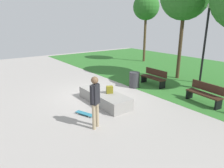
{
  "coord_description": "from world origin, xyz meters",
  "views": [
    {
      "loc": [
        8.17,
        -5.13,
        3.48
      ],
      "look_at": [
        1.1,
        0.05,
        0.81
      ],
      "focal_mm": 32.64,
      "sensor_mm": 36.0,
      "label": 1
    }
  ],
  "objects_px": {
    "skater_performing_trick": "(95,98)",
    "park_bench_by_oak": "(154,77)",
    "tree_young_birch": "(146,7)",
    "lamp_post": "(206,37)",
    "concrete_ledge": "(104,98)",
    "skateboard_by_ledge": "(85,114)",
    "backpack_on_ledge": "(110,90)",
    "park_bench_near_path": "(205,93)",
    "trash_bin": "(134,80)"
  },
  "relations": [
    {
      "from": "skater_performing_trick",
      "to": "park_bench_by_oak",
      "type": "bearing_deg",
      "value": 112.95
    },
    {
      "from": "tree_young_birch",
      "to": "lamp_post",
      "type": "height_order",
      "value": "tree_young_birch"
    },
    {
      "from": "concrete_ledge",
      "to": "park_bench_by_oak",
      "type": "xyz_separation_m",
      "value": [
        -0.57,
        3.82,
        0.23
      ]
    },
    {
      "from": "skateboard_by_ledge",
      "to": "concrete_ledge",
      "type": "bearing_deg",
      "value": 113.75
    },
    {
      "from": "concrete_ledge",
      "to": "backpack_on_ledge",
      "type": "distance_m",
      "value": 0.49
    },
    {
      "from": "park_bench_near_path",
      "to": "tree_young_birch",
      "type": "bearing_deg",
      "value": 150.07
    },
    {
      "from": "skateboard_by_ledge",
      "to": "trash_bin",
      "type": "distance_m",
      "value": 4.26
    },
    {
      "from": "park_bench_by_oak",
      "to": "skater_performing_trick",
      "type": "bearing_deg",
      "value": -67.05
    },
    {
      "from": "skateboard_by_ledge",
      "to": "tree_young_birch",
      "type": "height_order",
      "value": "tree_young_birch"
    },
    {
      "from": "skateboard_by_ledge",
      "to": "lamp_post",
      "type": "bearing_deg",
      "value": 88.82
    },
    {
      "from": "concrete_ledge",
      "to": "trash_bin",
      "type": "xyz_separation_m",
      "value": [
        -0.92,
        2.64,
        0.18
      ]
    },
    {
      "from": "trash_bin",
      "to": "skater_performing_trick",
      "type": "bearing_deg",
      "value": -57.79
    },
    {
      "from": "park_bench_near_path",
      "to": "tree_young_birch",
      "type": "height_order",
      "value": "tree_young_birch"
    },
    {
      "from": "trash_bin",
      "to": "park_bench_near_path",
      "type": "bearing_deg",
      "value": 14.42
    },
    {
      "from": "skateboard_by_ledge",
      "to": "park_bench_by_oak",
      "type": "distance_m",
      "value": 5.29
    },
    {
      "from": "backpack_on_ledge",
      "to": "lamp_post",
      "type": "relative_size",
      "value": 0.07
    },
    {
      "from": "park_bench_near_path",
      "to": "trash_bin",
      "type": "relative_size",
      "value": 1.91
    },
    {
      "from": "lamp_post",
      "to": "trash_bin",
      "type": "distance_m",
      "value": 4.71
    },
    {
      "from": "concrete_ledge",
      "to": "tree_young_birch",
      "type": "xyz_separation_m",
      "value": [
        -6.3,
        8.72,
        4.47
      ]
    },
    {
      "from": "park_bench_by_oak",
      "to": "concrete_ledge",
      "type": "bearing_deg",
      "value": -81.52
    },
    {
      "from": "backpack_on_ledge",
      "to": "skater_performing_trick",
      "type": "relative_size",
      "value": 0.18
    },
    {
      "from": "park_bench_by_oak",
      "to": "skateboard_by_ledge",
      "type": "bearing_deg",
      "value": -77.36
    },
    {
      "from": "park_bench_by_oak",
      "to": "trash_bin",
      "type": "height_order",
      "value": "park_bench_by_oak"
    },
    {
      "from": "skateboard_by_ledge",
      "to": "park_bench_by_oak",
      "type": "height_order",
      "value": "park_bench_by_oak"
    },
    {
      "from": "skateboard_by_ledge",
      "to": "park_bench_near_path",
      "type": "height_order",
      "value": "park_bench_near_path"
    },
    {
      "from": "park_bench_by_oak",
      "to": "tree_young_birch",
      "type": "relative_size",
      "value": 0.27
    },
    {
      "from": "backpack_on_ledge",
      "to": "tree_young_birch",
      "type": "relative_size",
      "value": 0.05
    },
    {
      "from": "skateboard_by_ledge",
      "to": "tree_young_birch",
      "type": "bearing_deg",
      "value": 124.43
    },
    {
      "from": "skateboard_by_ledge",
      "to": "trash_bin",
      "type": "bearing_deg",
      "value": 110.81
    },
    {
      "from": "concrete_ledge",
      "to": "trash_bin",
      "type": "height_order",
      "value": "trash_bin"
    },
    {
      "from": "skater_performing_trick",
      "to": "trash_bin",
      "type": "height_order",
      "value": "skater_performing_trick"
    },
    {
      "from": "park_bench_near_path",
      "to": "tree_young_birch",
      "type": "xyz_separation_m",
      "value": [
        -8.97,
        5.16,
        4.24
      ]
    },
    {
      "from": "skateboard_by_ledge",
      "to": "tree_young_birch",
      "type": "xyz_separation_m",
      "value": [
        -6.89,
        10.05,
        4.66
      ]
    },
    {
      "from": "skater_performing_trick",
      "to": "park_bench_near_path",
      "type": "xyz_separation_m",
      "value": [
        0.98,
        5.05,
        -0.6
      ]
    },
    {
      "from": "tree_young_birch",
      "to": "backpack_on_ledge",
      "type": "bearing_deg",
      "value": -52.76
    },
    {
      "from": "skateboard_by_ledge",
      "to": "lamp_post",
      "type": "height_order",
      "value": "lamp_post"
    },
    {
      "from": "park_bench_by_oak",
      "to": "lamp_post",
      "type": "relative_size",
      "value": 0.36
    },
    {
      "from": "skater_performing_trick",
      "to": "trash_bin",
      "type": "relative_size",
      "value": 2.11
    },
    {
      "from": "park_bench_near_path",
      "to": "lamp_post",
      "type": "height_order",
      "value": "lamp_post"
    },
    {
      "from": "skater_performing_trick",
      "to": "concrete_ledge",
      "type": "bearing_deg",
      "value": 138.33
    },
    {
      "from": "park_bench_near_path",
      "to": "lamp_post",
      "type": "distance_m",
      "value": 4.09
    },
    {
      "from": "park_bench_by_oak",
      "to": "trash_bin",
      "type": "xyz_separation_m",
      "value": [
        -0.35,
        -1.18,
        -0.05
      ]
    },
    {
      "from": "park_bench_by_oak",
      "to": "park_bench_near_path",
      "type": "bearing_deg",
      "value": -4.61
    },
    {
      "from": "backpack_on_ledge",
      "to": "lamp_post",
      "type": "xyz_separation_m",
      "value": [
        0.52,
        6.27,
        2.04
      ]
    },
    {
      "from": "trash_bin",
      "to": "backpack_on_ledge",
      "type": "bearing_deg",
      "value": -65.39
    },
    {
      "from": "skater_performing_trick",
      "to": "backpack_on_ledge",
      "type": "bearing_deg",
      "value": 131.8
    },
    {
      "from": "skater_performing_trick",
      "to": "skateboard_by_ledge",
      "type": "relative_size",
      "value": 2.22
    },
    {
      "from": "park_bench_by_oak",
      "to": "tree_young_birch",
      "type": "height_order",
      "value": "tree_young_birch"
    },
    {
      "from": "backpack_on_ledge",
      "to": "tree_young_birch",
      "type": "distance_m",
      "value": 11.53
    },
    {
      "from": "skater_performing_trick",
      "to": "lamp_post",
      "type": "bearing_deg",
      "value": 96.75
    }
  ]
}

